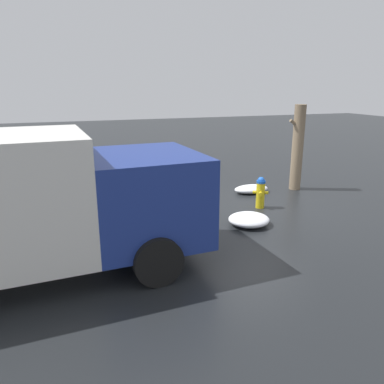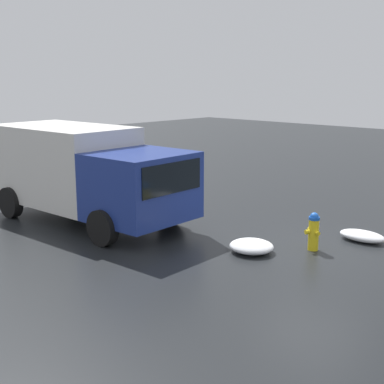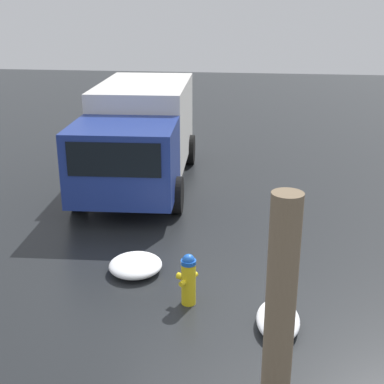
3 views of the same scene
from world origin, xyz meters
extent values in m
plane|color=black|center=(0.00, 0.00, 0.00)|extent=(60.00, 60.00, 0.00)
cylinder|color=yellow|center=(0.00, 0.00, 0.37)|extent=(0.25, 0.25, 0.74)
cylinder|color=blue|center=(0.00, 0.00, 0.78)|extent=(0.26, 0.26, 0.07)
sphere|color=blue|center=(0.00, 0.00, 0.82)|extent=(0.21, 0.21, 0.21)
cylinder|color=yellow|center=(0.08, 0.15, 0.46)|extent=(0.15, 0.14, 0.11)
cylinder|color=yellow|center=(-0.15, 0.08, 0.46)|extent=(0.13, 0.13, 0.09)
cylinder|color=yellow|center=(0.15, -0.08, 0.46)|extent=(0.13, 0.13, 0.09)
cube|color=navy|center=(3.86, 2.01, 1.31)|extent=(2.28, 2.53, 1.72)
cube|color=black|center=(2.77, 1.96, 1.65)|extent=(0.13, 2.04, 0.76)
cube|color=silver|center=(7.04, 2.17, 1.55)|extent=(4.30, 2.62, 2.21)
cylinder|color=black|center=(4.03, 0.81, 0.45)|extent=(0.91, 0.32, 0.90)
cylinder|color=black|center=(3.91, 3.23, 0.45)|extent=(0.91, 0.32, 0.90)
cylinder|color=black|center=(8.14, 1.01, 0.45)|extent=(0.91, 0.32, 0.90)
cylinder|color=black|center=(8.02, 3.43, 0.45)|extent=(0.91, 0.32, 0.90)
ellipsoid|color=white|center=(0.97, 1.14, 0.14)|extent=(1.05, 1.00, 0.29)
ellipsoid|color=white|center=(-0.52, -1.49, 0.13)|extent=(1.18, 0.68, 0.26)
camera|label=1|loc=(5.38, 9.09, 3.45)|focal=35.00mm
camera|label=2|loc=(-6.26, 10.81, 4.05)|focal=50.00mm
camera|label=3|loc=(-7.83, -1.02, 4.88)|focal=50.00mm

